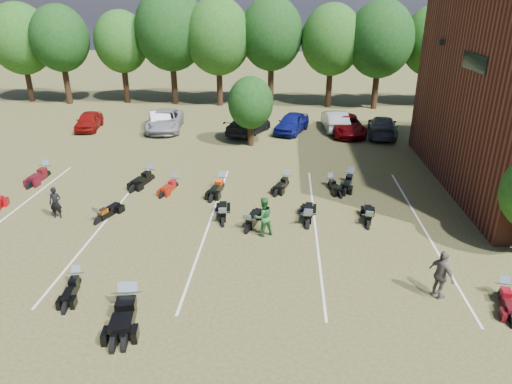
# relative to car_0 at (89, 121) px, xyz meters

# --- Properties ---
(ground) EXTENTS (160.00, 160.00, 0.00)m
(ground) POSITION_rel_car_0_xyz_m (15.46, -19.08, -0.70)
(ground) COLOR brown
(ground) RESTS_ON ground
(car_0) EXTENTS (2.26, 4.31, 1.40)m
(car_0) POSITION_rel_car_0_xyz_m (0.00, 0.00, 0.00)
(car_0) COLOR maroon
(car_0) RESTS_ON ground
(car_1) EXTENTS (3.00, 4.79, 1.49)m
(car_1) POSITION_rel_car_0_xyz_m (5.57, 0.97, 0.04)
(car_1) COLOR silver
(car_1) RESTS_ON ground
(car_2) EXTENTS (3.22, 5.88, 1.56)m
(car_2) POSITION_rel_car_0_xyz_m (6.23, 0.14, 0.08)
(car_2) COLOR #909298
(car_2) RESTS_ON ground
(car_3) EXTENTS (3.78, 5.33, 1.43)m
(car_3) POSITION_rel_car_0_xyz_m (13.04, -0.50, 0.02)
(car_3) COLOR black
(car_3) RESTS_ON ground
(car_4) EXTENTS (3.20, 4.84, 1.53)m
(car_4) POSITION_rel_car_0_xyz_m (16.44, 0.14, 0.06)
(car_4) COLOR navy
(car_4) RESTS_ON ground
(car_5) EXTENTS (2.02, 4.88, 1.57)m
(car_5) POSITION_rel_car_0_xyz_m (19.92, 1.16, 0.09)
(car_5) COLOR beige
(car_5) RESTS_ON ground
(car_6) EXTENTS (2.83, 5.46, 1.47)m
(car_6) POSITION_rel_car_0_xyz_m (20.68, -0.08, 0.03)
(car_6) COLOR #610508
(car_6) RESTS_ON ground
(car_7) EXTENTS (2.84, 5.45, 1.51)m
(car_7) POSITION_rel_car_0_xyz_m (23.41, -0.43, 0.05)
(car_7) COLOR #35363A
(car_7) RESTS_ON ground
(person_black) EXTENTS (0.62, 0.45, 1.57)m
(person_black) POSITION_rel_car_0_xyz_m (5.02, -16.07, 0.09)
(person_black) COLOR black
(person_black) RESTS_ON ground
(person_green) EXTENTS (1.11, 1.03, 1.83)m
(person_green) POSITION_rel_car_0_xyz_m (15.07, -17.17, 0.21)
(person_green) COLOR #24612B
(person_green) RESTS_ON ground
(person_grey) EXTENTS (0.90, 1.17, 1.85)m
(person_grey) POSITION_rel_car_0_xyz_m (21.52, -21.41, 0.22)
(person_grey) COLOR #605852
(person_grey) RESTS_ON ground
(motorcycle_1) EXTENTS (0.92, 2.10, 1.13)m
(motorcycle_1) POSITION_rel_car_0_xyz_m (8.41, -21.58, -0.70)
(motorcycle_1) COLOR black
(motorcycle_1) RESTS_ON ground
(motorcycle_2) EXTENTS (1.13, 2.61, 1.41)m
(motorcycle_2) POSITION_rel_car_0_xyz_m (10.65, -22.84, -0.70)
(motorcycle_2) COLOR black
(motorcycle_2) RESTS_ON ground
(motorcycle_3) EXTENTS (1.21, 2.60, 1.40)m
(motorcycle_3) POSITION_rel_car_0_xyz_m (10.90, -22.79, -0.70)
(motorcycle_3) COLOR black
(motorcycle_3) RESTS_ON ground
(motorcycle_6) EXTENTS (1.07, 2.18, 1.17)m
(motorcycle_6) POSITION_rel_car_0_xyz_m (23.79, -21.28, -0.70)
(motorcycle_6) COLOR #430910
(motorcycle_6) RESTS_ON ground
(motorcycle_8) EXTENTS (1.36, 2.26, 1.20)m
(motorcycle_8) POSITION_rel_car_0_xyz_m (7.21, -16.47, -0.70)
(motorcycle_8) COLOR black
(motorcycle_8) RESTS_ON ground
(motorcycle_9) EXTENTS (1.01, 2.39, 1.29)m
(motorcycle_9) POSITION_rel_car_0_xyz_m (13.12, -16.25, -0.70)
(motorcycle_9) COLOR black
(motorcycle_9) RESTS_ON ground
(motorcycle_10) EXTENTS (1.30, 2.37, 1.26)m
(motorcycle_10) POSITION_rel_car_0_xyz_m (14.36, -16.87, -0.70)
(motorcycle_10) COLOR black
(motorcycle_10) RESTS_ON ground
(motorcycle_11) EXTENTS (0.91, 2.42, 1.32)m
(motorcycle_11) POSITION_rel_car_0_xyz_m (17.12, -16.17, -0.70)
(motorcycle_11) COLOR black
(motorcycle_11) RESTS_ON ground
(motorcycle_12) EXTENTS (0.77, 2.22, 1.23)m
(motorcycle_12) POSITION_rel_car_0_xyz_m (17.06, -16.24, -0.70)
(motorcycle_12) COLOR black
(motorcycle_12) RESTS_ON ground
(motorcycle_13) EXTENTS (0.99, 2.29, 1.24)m
(motorcycle_13) POSITION_rel_car_0_xyz_m (19.90, -16.10, -0.70)
(motorcycle_13) COLOR black
(motorcycle_13) RESTS_ON ground
(motorcycle_14) EXTENTS (0.90, 2.51, 1.38)m
(motorcycle_14) POSITION_rel_car_0_xyz_m (1.74, -10.68, -0.70)
(motorcycle_14) COLOR #4C0A15
(motorcycle_14) RESTS_ON ground
(motorcycle_15) EXTENTS (1.16, 2.16, 1.15)m
(motorcycle_15) POSITION_rel_car_0_xyz_m (9.81, -11.85, -0.70)
(motorcycle_15) COLOR maroon
(motorcycle_15) RESTS_ON ground
(motorcycle_16) EXTENTS (1.45, 2.63, 1.40)m
(motorcycle_16) POSITION_rel_car_0_xyz_m (8.12, -10.86, -0.70)
(motorcycle_16) COLOR black
(motorcycle_16) RESTS_ON ground
(motorcycle_17) EXTENTS (1.17, 2.54, 1.36)m
(motorcycle_17) POSITION_rel_car_0_xyz_m (12.45, -11.85, -0.70)
(motorcycle_17) COLOR black
(motorcycle_17) RESTS_ON ground
(motorcycle_18) EXTENTS (1.41, 2.32, 1.23)m
(motorcycle_18) POSITION_rel_car_0_xyz_m (16.08, -11.16, -0.70)
(motorcycle_18) COLOR black
(motorcycle_18) RESTS_ON ground
(motorcycle_19) EXTENTS (1.15, 2.12, 1.13)m
(motorcycle_19) POSITION_rel_car_0_xyz_m (18.56, -11.23, -0.70)
(motorcycle_19) COLOR black
(motorcycle_19) RESTS_ON ground
(motorcycle_20) EXTENTS (1.38, 2.53, 1.34)m
(motorcycle_20) POSITION_rel_car_0_xyz_m (19.72, -10.62, -0.70)
(motorcycle_20) COLOR black
(motorcycle_20) RESTS_ON ground
(tree_line) EXTENTS (56.00, 6.00, 9.79)m
(tree_line) POSITION_rel_car_0_xyz_m (14.46, 9.92, 5.61)
(tree_line) COLOR black
(tree_line) RESTS_ON ground
(young_tree_midfield) EXTENTS (3.20, 3.20, 4.70)m
(young_tree_midfield) POSITION_rel_car_0_xyz_m (13.46, -3.58, 2.39)
(young_tree_midfield) COLOR black
(young_tree_midfield) RESTS_ON ground
(parking_lines) EXTENTS (20.10, 14.00, 0.01)m
(parking_lines) POSITION_rel_car_0_xyz_m (12.46, -16.08, -0.69)
(parking_lines) COLOR silver
(parking_lines) RESTS_ON ground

